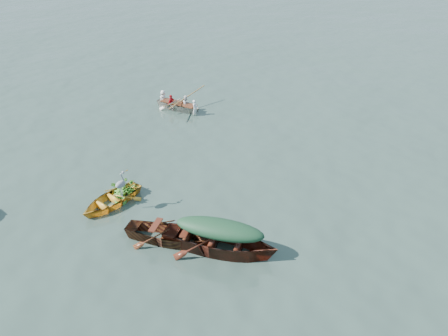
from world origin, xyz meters
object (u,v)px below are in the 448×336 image
Objects in this scene: heron at (121,188)px; open_wooden_boat at (172,242)px; green_tarp_boat at (220,251)px; rowed_boat at (179,110)px; yellow_dinghy at (112,205)px.

open_wooden_boat is at bearing -6.89° from heron.
green_tarp_boat is at bearing 3.36° from heron.
rowed_boat is at bearing 119.76° from heron.
heron reaches higher than yellow_dinghy.
green_tarp_boat is 1.33× the size of rowed_boat.
heron is (0.55, 0.07, 0.85)m from yellow_dinghy.
rowed_boat is at bearing 116.42° from yellow_dinghy.
heron is (-2.46, 0.23, 0.85)m from open_wooden_boat.
green_tarp_boat is 1.18× the size of open_wooden_boat.
yellow_dinghy is at bearing -174.81° from heron.
rowed_boat is (-7.05, 7.77, 0.00)m from open_wooden_boat.
yellow_dinghy is 1.01m from heron.
open_wooden_boat is 2.61m from heron.
heron is (-3.86, -0.33, 0.85)m from green_tarp_boat.
open_wooden_boat is at bearing 90.00° from green_tarp_boat.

